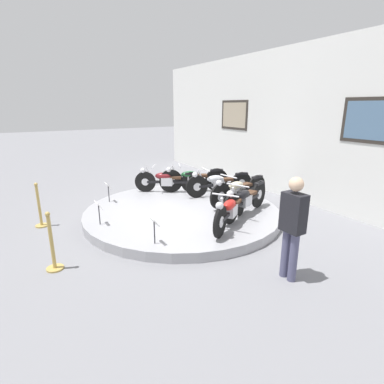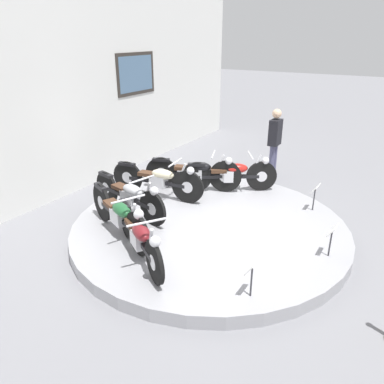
{
  "view_description": "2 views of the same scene",
  "coord_description": "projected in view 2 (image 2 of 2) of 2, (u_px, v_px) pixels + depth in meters",
  "views": [
    {
      "loc": [
        6.12,
        -3.4,
        2.65
      ],
      "look_at": [
        0.09,
        0.22,
        0.61
      ],
      "focal_mm": 28.0,
      "sensor_mm": 36.0,
      "label": 1
    },
    {
      "loc": [
        -5.1,
        -2.77,
        3.24
      ],
      "look_at": [
        -0.25,
        0.2,
        0.83
      ],
      "focal_mm": 35.0,
      "sensor_mm": 36.0,
      "label": 2
    }
  ],
  "objects": [
    {
      "name": "motorcycle_green",
      "position": [
        119.0,
        214.0,
        5.93
      ],
      "size": [
        0.86,
        1.88,
        0.81
      ],
      "color": "black",
      "rests_on": "display_platform"
    },
    {
      "name": "ground_plane",
      "position": [
        209.0,
        233.0,
        6.6
      ],
      "size": [
        60.0,
        60.0,
        0.0
      ],
      "primitive_type": "plane",
      "color": "slate"
    },
    {
      "name": "motorcycle_red",
      "position": [
        231.0,
        174.0,
        7.7
      ],
      "size": [
        1.14,
        1.69,
        0.79
      ],
      "color": "black",
      "rests_on": "display_platform"
    },
    {
      "name": "info_placard_front_left",
      "position": [
        252.0,
        271.0,
        4.56
      ],
      "size": [
        0.26,
        0.11,
        0.51
      ],
      "color": "#333338",
      "rests_on": "display_platform"
    },
    {
      "name": "motorcycle_black",
      "position": [
        195.0,
        172.0,
        7.76
      ],
      "size": [
        0.81,
        1.9,
        0.81
      ],
      "color": "black",
      "rests_on": "display_platform"
    },
    {
      "name": "back_wall",
      "position": [
        56.0,
        94.0,
        7.48
      ],
      "size": [
        14.0,
        0.22,
        4.24
      ],
      "color": "silver",
      "rests_on": "ground_plane"
    },
    {
      "name": "motorcycle_maroon",
      "position": [
        139.0,
        236.0,
        5.35
      ],
      "size": [
        1.13,
        1.66,
        0.78
      ],
      "color": "black",
      "rests_on": "display_platform"
    },
    {
      "name": "display_platform",
      "position": [
        209.0,
        228.0,
        6.56
      ],
      "size": [
        4.74,
        4.74,
        0.21
      ],
      "primitive_type": "cylinder",
      "color": "#99999E",
      "rests_on": "ground_plane"
    },
    {
      "name": "motorcycle_cream",
      "position": [
        158.0,
        179.0,
        7.38
      ],
      "size": [
        0.54,
        1.99,
        0.8
      ],
      "color": "black",
      "rests_on": "display_platform"
    },
    {
      "name": "info_placard_front_centre",
      "position": [
        332.0,
        234.0,
        5.41
      ],
      "size": [
        0.26,
        0.11,
        0.51
      ],
      "color": "#333338",
      "rests_on": "display_platform"
    },
    {
      "name": "info_placard_front_right",
      "position": [
        315.0,
        192.0,
        6.85
      ],
      "size": [
        0.26,
        0.11,
        0.51
      ],
      "color": "#333338",
      "rests_on": "display_platform"
    },
    {
      "name": "visitor_standing",
      "position": [
        275.0,
        139.0,
        8.86
      ],
      "size": [
        0.36,
        0.22,
        1.66
      ],
      "color": "#4C4C6B",
      "rests_on": "ground_plane"
    },
    {
      "name": "motorcycle_silver",
      "position": [
        130.0,
        195.0,
        6.7
      ],
      "size": [
        0.6,
        1.94,
        0.79
      ],
      "color": "black",
      "rests_on": "display_platform"
    }
  ]
}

